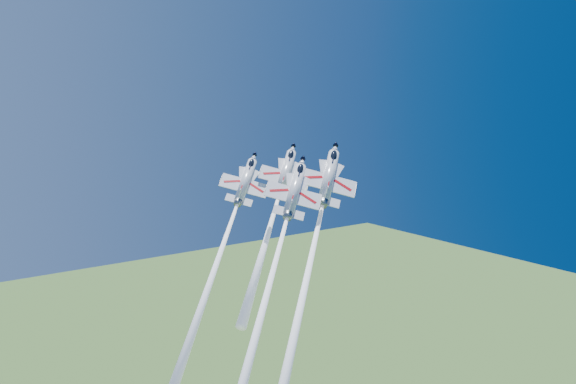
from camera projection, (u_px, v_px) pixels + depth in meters
jet_lead at (273, 218)px, 114.46m from camera, size 23.33×26.19×29.69m
jet_left at (220, 254)px, 107.93m from camera, size 27.99×32.82×37.76m
jet_right at (305, 288)px, 101.86m from camera, size 37.44×44.57×51.51m
jet_slot at (267, 294)px, 97.41m from camera, size 33.48×39.74×45.89m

